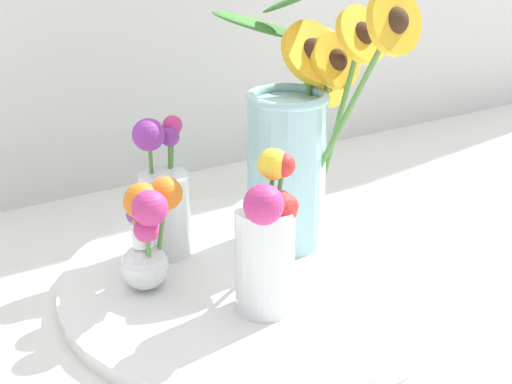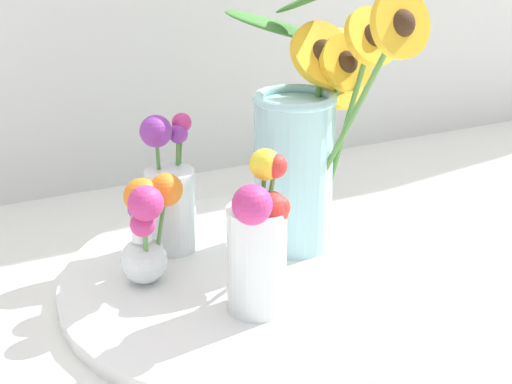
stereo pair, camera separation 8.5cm
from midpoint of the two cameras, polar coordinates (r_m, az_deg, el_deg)
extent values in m
plane|color=silver|center=(0.86, 0.36, -9.60)|extent=(6.00, 6.00, 0.00)
cylinder|color=white|center=(0.90, -2.71, -7.03)|extent=(0.49, 0.49, 0.02)
cylinder|color=#9ED1D6|center=(0.93, -0.16, 1.44)|extent=(0.10, 0.10, 0.20)
torus|color=#9ED1D6|center=(0.90, -0.17, 7.57)|extent=(0.11, 0.11, 0.01)
cylinder|color=#568E42|center=(0.94, 1.89, 4.12)|extent=(0.05, 0.03, 0.21)
cylinder|color=gold|center=(0.92, 3.71, 10.39)|extent=(0.09, 0.04, 0.08)
sphere|color=#382314|center=(0.92, 3.71, 10.39)|extent=(0.03, 0.03, 0.03)
cylinder|color=#568E42|center=(0.94, 1.23, 4.21)|extent=(0.03, 0.01, 0.22)
cylinder|color=gold|center=(0.92, 1.86, 11.07)|extent=(0.09, 0.06, 0.09)
sphere|color=#382314|center=(0.92, 1.86, 11.07)|extent=(0.04, 0.04, 0.04)
cylinder|color=#568E42|center=(0.97, 1.52, 3.41)|extent=(0.06, 0.01, 0.17)
cylinder|color=gold|center=(0.96, 3.10, 8.85)|extent=(0.09, 0.05, 0.08)
sphere|color=#382314|center=(0.96, 3.10, 8.85)|extent=(0.03, 0.03, 0.03)
cylinder|color=#568E42|center=(0.88, 4.14, 5.42)|extent=(0.08, 0.08, 0.24)
cylinder|color=gold|center=(0.85, 8.14, 13.35)|extent=(0.10, 0.04, 0.10)
sphere|color=#382314|center=(0.85, 8.14, 13.35)|extent=(0.03, 0.03, 0.03)
cylinder|color=#568E42|center=(0.96, 2.49, 4.94)|extent=(0.07, 0.05, 0.19)
cylinder|color=gold|center=(0.97, 3.48, 11.32)|extent=(0.08, 0.06, 0.07)
sphere|color=#382314|center=(0.97, 3.48, 11.32)|extent=(0.03, 0.03, 0.03)
cylinder|color=#568E42|center=(0.92, 3.68, 4.56)|extent=(0.07, 0.02, 0.25)
cylinder|color=gold|center=(0.90, 5.74, 12.39)|extent=(0.09, 0.05, 0.09)
sphere|color=#382314|center=(0.90, 5.74, 12.39)|extent=(0.03, 0.03, 0.03)
ellipsoid|color=#38702D|center=(0.96, -2.10, 13.09)|extent=(0.15, 0.09, 0.06)
cylinder|color=white|center=(0.80, -2.40, -5.47)|extent=(0.07, 0.07, 0.13)
cylinder|color=#568E42|center=(0.77, -2.24, -4.15)|extent=(0.03, 0.03, 0.10)
sphere|color=#C6337A|center=(0.74, -2.69, -1.09)|extent=(0.04, 0.04, 0.04)
cylinder|color=#568E42|center=(0.79, -1.21, -4.70)|extent=(0.02, 0.01, 0.10)
sphere|color=red|center=(0.76, -0.63, -1.19)|extent=(0.03, 0.03, 0.03)
cylinder|color=#568E42|center=(0.77, -1.67, -2.80)|extent=(0.03, 0.01, 0.14)
sphere|color=red|center=(0.75, -1.04, 2.11)|extent=(0.03, 0.03, 0.03)
cylinder|color=#568E42|center=(0.78, -1.92, -4.97)|extent=(0.03, 0.01, 0.10)
sphere|color=red|center=(0.77, -1.32, -1.42)|extent=(0.04, 0.04, 0.04)
cylinder|color=#568E42|center=(0.78, -2.26, -3.07)|extent=(0.02, 0.01, 0.15)
sphere|color=yellow|center=(0.75, -1.77, 2.15)|extent=(0.03, 0.03, 0.03)
sphere|color=white|center=(0.87, -11.69, -5.92)|extent=(0.06, 0.06, 0.06)
cylinder|color=white|center=(0.85, -11.92, -3.33)|extent=(0.03, 0.03, 0.03)
cylinder|color=#568E42|center=(0.83, -11.52, -3.78)|extent=(0.01, 0.02, 0.08)
sphere|color=#C6337A|center=(0.80, -11.52, -1.34)|extent=(0.04, 0.04, 0.04)
cylinder|color=#568E42|center=(0.87, -12.13, -4.15)|extent=(0.01, 0.02, 0.07)
sphere|color=purple|center=(0.86, -12.36, -1.86)|extent=(0.02, 0.02, 0.02)
cylinder|color=#568E42|center=(0.84, -11.44, -4.94)|extent=(0.01, 0.02, 0.07)
sphere|color=#C6337A|center=(0.82, -11.74, -3.04)|extent=(0.03, 0.03, 0.03)
cylinder|color=#568E42|center=(0.86, -12.17, -3.73)|extent=(0.02, 0.01, 0.09)
sphere|color=orange|center=(0.84, -11.98, -0.80)|extent=(0.04, 0.04, 0.04)
cylinder|color=#568E42|center=(0.86, -10.46, -3.39)|extent=(0.03, 0.02, 0.09)
sphere|color=orange|center=(0.85, -10.10, -0.18)|extent=(0.04, 0.04, 0.04)
cylinder|color=white|center=(0.93, -9.88, -1.81)|extent=(0.06, 0.06, 0.11)
cylinder|color=#568E42|center=(0.93, -9.50, 1.01)|extent=(0.02, 0.02, 0.11)
sphere|color=purple|center=(0.93, -9.54, 4.34)|extent=(0.03, 0.03, 0.03)
cylinder|color=#568E42|center=(0.92, -10.88, 0.49)|extent=(0.01, 0.01, 0.13)
sphere|color=purple|center=(0.90, -11.28, 4.47)|extent=(0.04, 0.04, 0.04)
cylinder|color=#568E42|center=(0.94, -9.40, 1.27)|extent=(0.03, 0.03, 0.12)
sphere|color=#C6337A|center=(0.93, -9.33, 5.24)|extent=(0.03, 0.03, 0.03)
camera|label=1|loc=(0.04, -92.86, -1.21)|focal=50.00mm
camera|label=2|loc=(0.04, 87.14, 1.21)|focal=50.00mm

